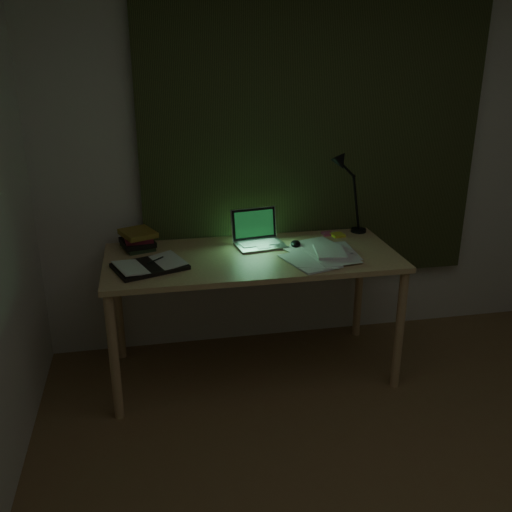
% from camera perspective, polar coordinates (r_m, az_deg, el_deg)
% --- Properties ---
extents(wall_back, '(3.50, 0.00, 2.50)m').
position_cam_1_polar(wall_back, '(3.76, 5.59, 9.69)').
color(wall_back, silver).
rests_on(wall_back, ground).
extents(curtain, '(2.20, 0.06, 2.00)m').
position_cam_1_polar(curtain, '(3.69, 5.88, 12.62)').
color(curtain, '#2A3018').
rests_on(curtain, wall_back).
extents(desk, '(1.71, 0.75, 0.78)m').
position_cam_1_polar(desk, '(3.50, -0.38, -5.91)').
color(desk, tan).
rests_on(desk, floor).
extents(laptop, '(0.34, 0.37, 0.21)m').
position_cam_1_polar(laptop, '(3.46, 0.44, 2.62)').
color(laptop, '#B8B8BD').
rests_on(laptop, desk).
extents(open_textbook, '(0.44, 0.38, 0.03)m').
position_cam_1_polar(open_textbook, '(3.20, -10.58, -0.94)').
color(open_textbook, silver).
rests_on(open_textbook, desk).
extents(book_stack, '(0.23, 0.25, 0.11)m').
position_cam_1_polar(book_stack, '(3.51, -11.75, 1.63)').
color(book_stack, silver).
rests_on(book_stack, desk).
extents(loose_papers, '(0.42, 0.44, 0.02)m').
position_cam_1_polar(loose_papers, '(3.37, 6.38, 0.32)').
color(loose_papers, silver).
rests_on(loose_papers, desk).
extents(mouse, '(0.08, 0.11, 0.04)m').
position_cam_1_polar(mouse, '(3.49, 3.98, 1.23)').
color(mouse, black).
rests_on(mouse, desk).
extents(sticky_yellow, '(0.09, 0.09, 0.02)m').
position_cam_1_polar(sticky_yellow, '(3.71, 8.17, 2.10)').
color(sticky_yellow, yellow).
rests_on(sticky_yellow, desk).
extents(sticky_pink, '(0.07, 0.07, 0.01)m').
position_cam_1_polar(sticky_pink, '(3.73, 7.16, 2.22)').
color(sticky_pink, '#C74D74').
rests_on(sticky_pink, desk).
extents(desk_lamp, '(0.42, 0.36, 0.54)m').
position_cam_1_polar(desk_lamp, '(3.75, 10.46, 6.32)').
color(desk_lamp, black).
rests_on(desk_lamp, desk).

